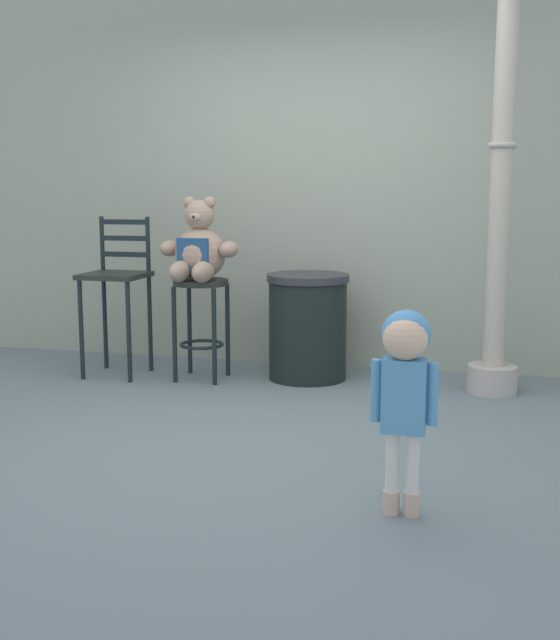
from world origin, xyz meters
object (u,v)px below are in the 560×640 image
at_px(child_walking, 405,368).
at_px(trash_bin, 308,326).
at_px(bar_chair_empty, 117,283).
at_px(teddy_bear, 199,250).
at_px(lamppost, 499,227).
at_px(bar_stool_with_teddy, 201,308).

height_order(child_walking, trash_bin, child_walking).
distance_m(child_walking, bar_chair_empty, 3.00).
relative_size(teddy_bear, lamppost, 0.21).
relative_size(trash_bin, lamppost, 0.27).
relative_size(child_walking, lamppost, 0.31).
xyz_separation_m(teddy_bear, trash_bin, (0.71, 0.23, -0.53)).
relative_size(teddy_bear, bar_chair_empty, 0.50).
bearing_deg(bar_stool_with_teddy, lamppost, 3.48).
bearing_deg(trash_bin, lamppost, -3.69).
height_order(bar_stool_with_teddy, teddy_bear, teddy_bear).
distance_m(bar_stool_with_teddy, trash_bin, 0.75).
bearing_deg(lamppost, trash_bin, 176.31).
bearing_deg(teddy_bear, trash_bin, 17.90).
bearing_deg(teddy_bear, child_walking, -51.16).
bearing_deg(child_walking, teddy_bear, 30.13).
relative_size(bar_stool_with_teddy, lamppost, 0.26).
height_order(trash_bin, bar_chair_empty, bar_chair_empty).
height_order(bar_stool_with_teddy, trash_bin, trash_bin).
bearing_deg(child_walking, bar_chair_empty, 39.26).
bearing_deg(bar_stool_with_teddy, bar_chair_empty, -179.13).
relative_size(bar_stool_with_teddy, child_walking, 0.83).
relative_size(child_walking, bar_chair_empty, 0.75).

